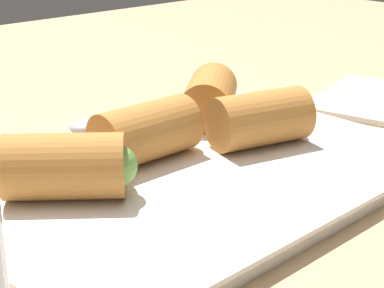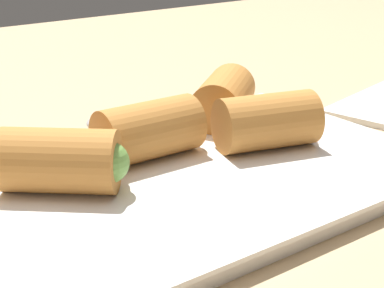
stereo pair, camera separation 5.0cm
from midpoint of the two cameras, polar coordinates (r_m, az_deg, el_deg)
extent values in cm
cube|color=tan|center=(48.14, 5.34, -4.34)|extent=(180.00, 140.00, 2.00)
cube|color=white|center=(46.45, 3.09, -3.07)|extent=(32.65, 22.04, 1.20)
cube|color=white|center=(46.15, 3.11, -2.22)|extent=(33.96, 22.92, 0.30)
cylinder|color=#B77533|center=(41.80, -8.43, -1.54)|extent=(8.55, 8.20, 4.26)
sphere|color=#6B9E47|center=(41.25, -4.12, -1.67)|extent=(2.77, 2.77, 2.77)
cylinder|color=#B77533|center=(46.88, -0.84, 1.17)|extent=(7.69, 4.39, 4.26)
sphere|color=beige|center=(48.66, 2.22, 1.89)|extent=(2.77, 2.77, 2.77)
cylinder|color=#B77533|center=(55.16, 5.44, 4.09)|extent=(8.60, 8.10, 4.26)
sphere|color=#B23D2D|center=(58.17, 5.94, 4.94)|extent=(2.77, 2.77, 2.77)
cylinder|color=#B77533|center=(49.76, 9.25, 2.06)|extent=(8.51, 6.22, 4.26)
sphere|color=#B23D2D|center=(51.35, 12.34, 2.43)|extent=(2.77, 2.77, 2.77)
ellipsoid|color=#B2B2B7|center=(58.25, -5.24, 1.90)|extent=(3.97, 3.24, 1.26)
camera|label=1|loc=(0.03, -86.85, 1.19)|focal=60.00mm
camera|label=2|loc=(0.03, 93.15, -1.19)|focal=60.00mm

